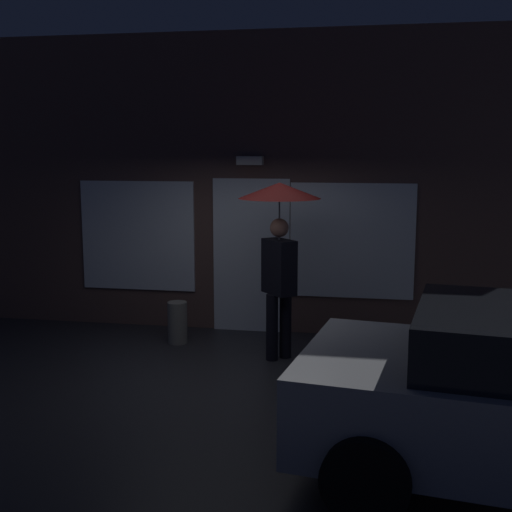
{
  "coord_description": "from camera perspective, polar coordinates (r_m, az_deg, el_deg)",
  "views": [
    {
      "loc": [
        1.73,
        -6.97,
        2.61
      ],
      "look_at": [
        0.29,
        0.96,
        1.3
      ],
      "focal_mm": 46.42,
      "sensor_mm": 36.0,
      "label": 1
    }
  ],
  "objects": [
    {
      "name": "ground_plane",
      "position": [
        7.65,
        -3.49,
        -10.76
      ],
      "size": [
        18.0,
        18.0,
        0.0
      ],
      "primitive_type": "plane",
      "color": "#26262B"
    },
    {
      "name": "person_with_umbrella",
      "position": [
        8.08,
        2.02,
        2.56
      ],
      "size": [
        1.01,
        1.01,
        2.21
      ],
      "rotation": [
        0.0,
        0.0,
        2.29
      ],
      "color": "black",
      "rests_on": "ground"
    },
    {
      "name": "building_facade",
      "position": [
        9.49,
        -0.25,
        6.05
      ],
      "size": [
        9.07,
        0.48,
        4.22
      ],
      "color": "brown",
      "rests_on": "ground"
    },
    {
      "name": "sidewalk_bollard",
      "position": [
        9.06,
        -6.78,
        -5.72
      ],
      "size": [
        0.27,
        0.27,
        0.57
      ],
      "primitive_type": "cylinder",
      "color": "slate",
      "rests_on": "ground"
    }
  ]
}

